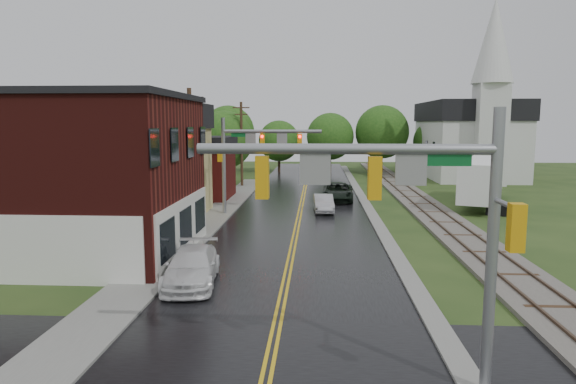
# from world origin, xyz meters

# --- Properties ---
(main_road) EXTENTS (10.00, 90.00, 0.02)m
(main_road) POSITION_xyz_m (0.00, 30.00, 0.00)
(main_road) COLOR black
(main_road) RESTS_ON ground
(curb_right) EXTENTS (0.80, 70.00, 0.12)m
(curb_right) POSITION_xyz_m (5.40, 35.00, 0.00)
(curb_right) COLOR gray
(curb_right) RESTS_ON ground
(sidewalk_left) EXTENTS (2.40, 50.00, 0.12)m
(sidewalk_left) POSITION_xyz_m (-6.20, 25.00, 0.00)
(sidewalk_left) COLOR gray
(sidewalk_left) RESTS_ON ground
(brick_building) EXTENTS (14.30, 10.30, 8.30)m
(brick_building) POSITION_xyz_m (-12.48, 15.00, 4.15)
(brick_building) COLOR #46120F
(brick_building) RESTS_ON ground
(yellow_house) EXTENTS (8.00, 7.00, 6.40)m
(yellow_house) POSITION_xyz_m (-11.00, 26.00, 3.20)
(yellow_house) COLOR tan
(yellow_house) RESTS_ON ground
(darkred_building) EXTENTS (7.00, 6.00, 4.40)m
(darkred_building) POSITION_xyz_m (-10.00, 35.00, 2.20)
(darkred_building) COLOR #3F0F0C
(darkred_building) RESTS_ON ground
(church) EXTENTS (10.40, 18.40, 20.00)m
(church) POSITION_xyz_m (20.00, 53.74, 5.83)
(church) COLOR silver
(church) RESTS_ON ground
(railroad) EXTENTS (3.20, 80.00, 0.30)m
(railroad) POSITION_xyz_m (10.00, 35.00, 0.11)
(railroad) COLOR #59544C
(railroad) RESTS_ON ground
(traffic_signal_near) EXTENTS (7.34, 0.30, 7.20)m
(traffic_signal_near) POSITION_xyz_m (3.47, 2.00, 4.97)
(traffic_signal_near) COLOR gray
(traffic_signal_near) RESTS_ON ground
(traffic_signal_far) EXTENTS (7.34, 0.43, 7.20)m
(traffic_signal_far) POSITION_xyz_m (-3.47, 27.00, 4.97)
(traffic_signal_far) COLOR gray
(traffic_signal_far) RESTS_ON ground
(utility_pole_b) EXTENTS (1.80, 0.28, 9.00)m
(utility_pole_b) POSITION_xyz_m (-6.80, 22.00, 4.72)
(utility_pole_b) COLOR #382616
(utility_pole_b) RESTS_ON ground
(utility_pole_c) EXTENTS (1.80, 0.28, 9.00)m
(utility_pole_c) POSITION_xyz_m (-6.80, 44.00, 4.72)
(utility_pole_c) COLOR #382616
(utility_pole_c) RESTS_ON ground
(tree_left_b) EXTENTS (7.60, 7.60, 9.69)m
(tree_left_b) POSITION_xyz_m (-17.85, 31.90, 5.72)
(tree_left_b) COLOR black
(tree_left_b) RESTS_ON ground
(tree_left_c) EXTENTS (6.00, 6.00, 7.65)m
(tree_left_c) POSITION_xyz_m (-13.85, 39.90, 4.51)
(tree_left_c) COLOR black
(tree_left_c) RESTS_ON ground
(tree_left_e) EXTENTS (6.40, 6.40, 8.16)m
(tree_left_e) POSITION_xyz_m (-8.85, 45.90, 4.81)
(tree_left_e) COLOR black
(tree_left_e) RESTS_ON ground
(suv_dark) EXTENTS (2.90, 5.81, 1.58)m
(suv_dark) POSITION_xyz_m (3.10, 34.17, 0.79)
(suv_dark) COLOR black
(suv_dark) RESTS_ON ground
(sedan_silver) EXTENTS (1.67, 4.16, 1.35)m
(sedan_silver) POSITION_xyz_m (1.80, 28.52, 0.67)
(sedan_silver) COLOR #ADADB2
(sedan_silver) RESTS_ON ground
(pickup_white) EXTENTS (2.62, 5.34, 1.49)m
(pickup_white) POSITION_xyz_m (-3.97, 10.43, 0.75)
(pickup_white) COLOR silver
(pickup_white) RESTS_ON ground
(semi_trailer) EXTENTS (6.91, 12.11, 3.80)m
(semi_trailer) POSITION_xyz_m (14.93, 32.45, 2.26)
(semi_trailer) COLOR black
(semi_trailer) RESTS_ON ground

